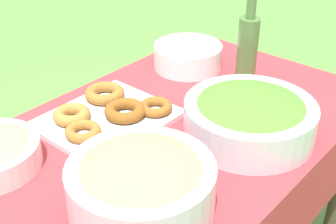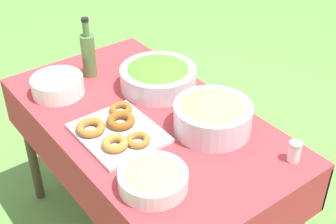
# 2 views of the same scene
# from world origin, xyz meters

# --- Properties ---
(picnic_table) EXTENTS (1.38, 0.78, 0.78)m
(picnic_table) POSITION_xyz_m (0.00, 0.00, 0.67)
(picnic_table) COLOR #B73338
(picnic_table) RESTS_ON ground_plane
(salad_bowl) EXTENTS (0.36, 0.36, 0.12)m
(salad_bowl) POSITION_xyz_m (0.16, -0.19, 0.84)
(salad_bowl) COLOR silver
(salad_bowl) RESTS_ON picnic_table
(pasta_bowl) EXTENTS (0.25, 0.25, 0.08)m
(pasta_bowl) POSITION_xyz_m (-0.37, 0.23, 0.82)
(pasta_bowl) COLOR silver
(pasta_bowl) RESTS_ON picnic_table
(donut_platter) EXTENTS (0.36, 0.31, 0.05)m
(donut_platter) POSITION_xyz_m (-0.03, 0.17, 0.80)
(donut_platter) COLOR silver
(donut_platter) RESTS_ON picnic_table
(plate_stack) EXTENTS (0.24, 0.24, 0.08)m
(plate_stack) POSITION_xyz_m (0.40, 0.21, 0.82)
(plate_stack) COLOR white
(plate_stack) RESTS_ON picnic_table
(olive_oil_bottle) EXTENTS (0.07, 0.07, 0.30)m
(olive_oil_bottle) POSITION_xyz_m (0.46, 0.01, 0.89)
(olive_oil_bottle) COLOR #4C7238
(olive_oil_bottle) RESTS_ON picnic_table
(bread_bowl) EXTENTS (0.32, 0.32, 0.14)m
(bread_bowl) POSITION_xyz_m (-0.24, -0.17, 0.85)
(bread_bowl) COLOR silver
(bread_bowl) RESTS_ON picnic_table
(salt_shaker) EXTENTS (0.05, 0.05, 0.08)m
(salt_shaker) POSITION_xyz_m (-0.58, -0.28, 0.82)
(salt_shaker) COLOR white
(salt_shaker) RESTS_ON picnic_table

